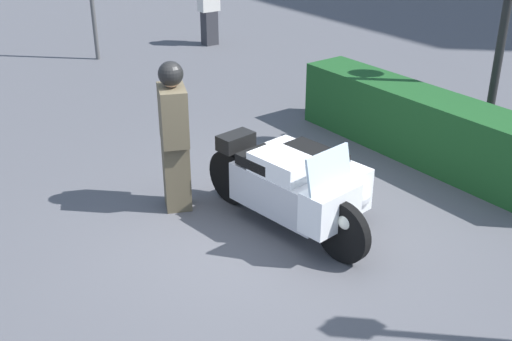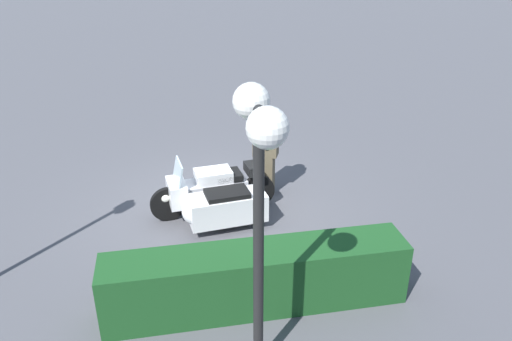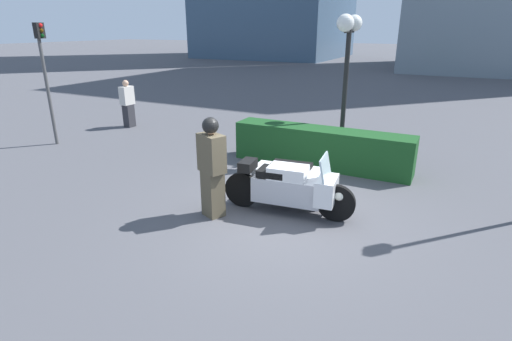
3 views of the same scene
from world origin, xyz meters
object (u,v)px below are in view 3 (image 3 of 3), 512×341
traffic_light_far (45,67)px  pedestrian_bystander (128,104)px  twin_lamp_post (348,42)px  hedge_bush_curbside (321,148)px  police_motorcycle (294,183)px  officer_rider (212,165)px

traffic_light_far → pedestrian_bystander: size_ratio=2.12×
twin_lamp_post → pedestrian_bystander: (-7.27, -0.13, -2.07)m
traffic_light_far → hedge_bush_curbside: bearing=2.3°
pedestrian_bystander → traffic_light_far: bearing=84.0°
police_motorcycle → hedge_bush_curbside: police_motorcycle is taller
hedge_bush_curbside → pedestrian_bystander: size_ratio=2.75×
officer_rider → traffic_light_far: bearing=-82.6°
officer_rider → pedestrian_bystander: size_ratio=1.15×
twin_lamp_post → pedestrian_bystander: twin_lamp_post is taller
twin_lamp_post → pedestrian_bystander: bearing=-179.0°
police_motorcycle → twin_lamp_post: (-0.11, 3.59, 2.38)m
officer_rider → twin_lamp_post: (1.04, 4.57, 1.91)m
hedge_bush_curbside → pedestrian_bystander: pedestrian_bystander is taller
police_motorcycle → hedge_bush_curbside: bearing=90.3°
pedestrian_bystander → officer_rider: bearing=146.1°
police_motorcycle → twin_lamp_post: bearing=85.1°
police_motorcycle → pedestrian_bystander: (-7.38, 3.47, 0.31)m
hedge_bush_curbside → police_motorcycle: bearing=-83.0°
twin_lamp_post → traffic_light_far: (-7.61, -2.69, -0.67)m
officer_rider → pedestrian_bystander: officer_rider is taller
police_motorcycle → pedestrian_bystander: pedestrian_bystander is taller
traffic_light_far → officer_rider: bearing=-25.7°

